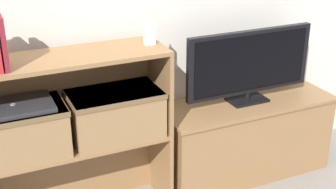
% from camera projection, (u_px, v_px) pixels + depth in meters
% --- Properties ---
extents(tv_stand, '(1.02, 0.39, 0.47)m').
position_uv_depth(tv_stand, '(244.00, 137.00, 2.76)').
color(tv_stand, olive).
rests_on(tv_stand, ground_plane).
extents(tv, '(0.77, 0.14, 0.41)m').
position_uv_depth(tv, '(250.00, 64.00, 2.58)').
color(tv, black).
rests_on(tv, tv_stand).
extents(bookshelf_lower_tier, '(0.97, 0.30, 0.45)m').
position_uv_depth(bookshelf_lower_tier, '(69.00, 166.00, 2.37)').
color(bookshelf_lower_tier, olive).
rests_on(bookshelf_lower_tier, ground_plane).
extents(bookshelf_upper_tier, '(0.97, 0.30, 0.44)m').
position_uv_depth(bookshelf_upper_tier, '(61.00, 85.00, 2.20)').
color(bookshelf_upper_tier, olive).
rests_on(bookshelf_upper_tier, bookshelf_lower_tier).
extents(book_maroon, '(0.02, 0.15, 0.22)m').
position_uv_depth(book_maroon, '(2.00, 42.00, 1.90)').
color(book_maroon, maroon).
rests_on(book_maroon, bookshelf_upper_tier).
extents(baby_monitor, '(0.05, 0.04, 0.14)m').
position_uv_depth(baby_monitor, '(150.00, 33.00, 2.22)').
color(baby_monitor, white).
rests_on(baby_monitor, bookshelf_upper_tier).
extents(storage_basket_left, '(0.45, 0.27, 0.23)m').
position_uv_depth(storage_basket_left, '(17.00, 130.00, 2.11)').
color(storage_basket_left, '#937047').
rests_on(storage_basket_left, bookshelf_lower_tier).
extents(storage_basket_right, '(0.45, 0.27, 0.23)m').
position_uv_depth(storage_basket_right, '(115.00, 112.00, 2.28)').
color(storage_basket_right, '#937047').
rests_on(storage_basket_right, bookshelf_lower_tier).
extents(laptop, '(0.34, 0.23, 0.02)m').
position_uv_depth(laptop, '(13.00, 107.00, 2.06)').
color(laptop, '#2D2D33').
rests_on(laptop, storage_basket_left).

